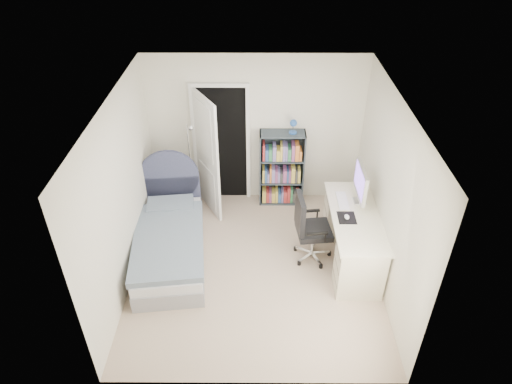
{
  "coord_description": "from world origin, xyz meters",
  "views": [
    {
      "loc": [
        0.04,
        -4.72,
        4.59
      ],
      "look_at": [
        0.01,
        0.36,
        1.06
      ],
      "focal_mm": 32.0,
      "sensor_mm": 36.0,
      "label": 1
    }
  ],
  "objects_px": {
    "floor_lamp": "(193,175)",
    "office_chair": "(308,225)",
    "bed": "(170,240)",
    "desk": "(353,235)",
    "bookcase": "(282,170)",
    "nightstand": "(168,182)"
  },
  "relations": [
    {
      "from": "bookcase",
      "to": "desk",
      "type": "xyz_separation_m",
      "value": [
        0.94,
        -1.44,
        -0.17
      ]
    },
    {
      "from": "office_chair",
      "to": "floor_lamp",
      "type": "bearing_deg",
      "value": 144.95
    },
    {
      "from": "nightstand",
      "to": "office_chair",
      "type": "relative_size",
      "value": 0.59
    },
    {
      "from": "bookcase",
      "to": "floor_lamp",
      "type": "bearing_deg",
      "value": -173.02
    },
    {
      "from": "nightstand",
      "to": "bookcase",
      "type": "relative_size",
      "value": 0.41
    },
    {
      "from": "nightstand",
      "to": "floor_lamp",
      "type": "xyz_separation_m",
      "value": [
        0.44,
        -0.12,
        0.21
      ]
    },
    {
      "from": "bed",
      "to": "desk",
      "type": "height_order",
      "value": "desk"
    },
    {
      "from": "floor_lamp",
      "to": "office_chair",
      "type": "height_order",
      "value": "floor_lamp"
    },
    {
      "from": "nightstand",
      "to": "desk",
      "type": "relative_size",
      "value": 0.38
    },
    {
      "from": "bookcase",
      "to": "bed",
      "type": "bearing_deg",
      "value": -140.47
    },
    {
      "from": "nightstand",
      "to": "floor_lamp",
      "type": "distance_m",
      "value": 0.51
    },
    {
      "from": "floor_lamp",
      "to": "office_chair",
      "type": "distance_m",
      "value": 2.15
    },
    {
      "from": "bed",
      "to": "office_chair",
      "type": "height_order",
      "value": "bed"
    },
    {
      "from": "desk",
      "to": "nightstand",
      "type": "bearing_deg",
      "value": 153.9
    },
    {
      "from": "bed",
      "to": "office_chair",
      "type": "relative_size",
      "value": 1.97
    },
    {
      "from": "floor_lamp",
      "to": "desk",
      "type": "xyz_separation_m",
      "value": [
        2.39,
        -1.27,
        -0.19
      ]
    },
    {
      "from": "bed",
      "to": "floor_lamp",
      "type": "bearing_deg",
      "value": 79.96
    },
    {
      "from": "floor_lamp",
      "to": "bookcase",
      "type": "xyz_separation_m",
      "value": [
        1.45,
        0.18,
        -0.02
      ]
    },
    {
      "from": "bookcase",
      "to": "office_chair",
      "type": "bearing_deg",
      "value": -77.54
    },
    {
      "from": "bed",
      "to": "office_chair",
      "type": "distance_m",
      "value": 1.99
    },
    {
      "from": "bed",
      "to": "desk",
      "type": "xyz_separation_m",
      "value": [
        2.6,
        -0.08,
        0.16
      ]
    },
    {
      "from": "desk",
      "to": "floor_lamp",
      "type": "bearing_deg",
      "value": 152.05
    }
  ]
}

